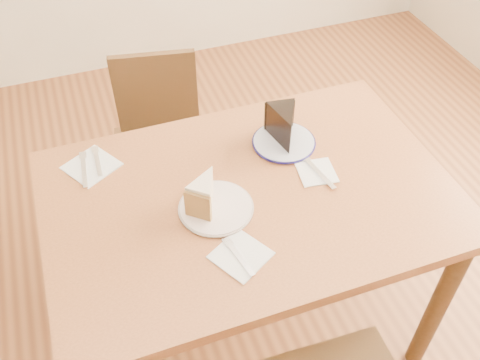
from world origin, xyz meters
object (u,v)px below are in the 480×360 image
at_px(table, 249,215).
at_px(plate_navy, 284,142).
at_px(plate_cream, 216,208).
at_px(carrot_cake, 206,192).
at_px(chocolate_cake, 285,128).
at_px(chair_far, 162,145).

xyz_separation_m(table, plate_navy, (0.18, 0.17, 0.10)).
xyz_separation_m(table, plate_cream, (-0.11, -0.03, 0.10)).
relative_size(plate_navy, carrot_cake, 1.88).
relative_size(table, plate_cream, 5.82).
bearing_deg(chocolate_cake, chair_far, -48.30).
xyz_separation_m(table, chocolate_cake, (0.18, 0.17, 0.16)).
bearing_deg(plate_cream, plate_navy, 33.90).
bearing_deg(carrot_cake, plate_cream, -6.76).
distance_m(chair_far, plate_navy, 0.66).
distance_m(chair_far, plate_cream, 0.75).
xyz_separation_m(table, carrot_cake, (-0.14, -0.01, 0.15)).
height_order(plate_cream, plate_navy, same).
bearing_deg(chocolate_cake, carrot_cake, 37.67).
distance_m(table, plate_navy, 0.27).
relative_size(table, chocolate_cake, 9.04).
bearing_deg(plate_navy, carrot_cake, -150.89).
relative_size(plate_navy, chocolate_cake, 1.48).
bearing_deg(carrot_cake, chocolate_cake, 69.53).
xyz_separation_m(plate_navy, chocolate_cake, (0.00, 0.00, 0.06)).
height_order(plate_cream, carrot_cake, carrot_cake).
bearing_deg(chocolate_cake, plate_navy, 89.38).
bearing_deg(plate_cream, chocolate_cake, 34.15).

